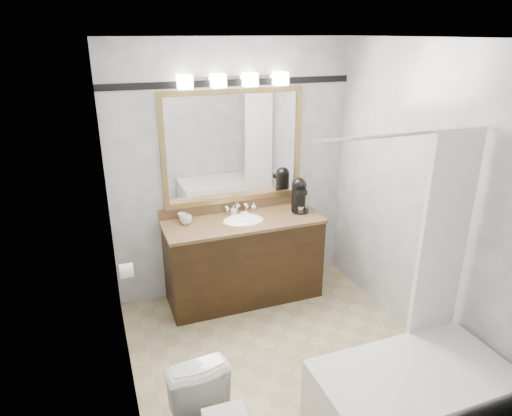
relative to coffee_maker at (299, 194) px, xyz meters
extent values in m
cube|color=tan|center=(-0.61, -1.07, -1.03)|extent=(2.40, 2.60, 0.01)
cube|color=white|center=(-0.61, -1.07, 1.48)|extent=(2.40, 2.60, 0.01)
cube|color=silver|center=(-0.61, 0.24, 0.23)|extent=(2.40, 0.01, 2.50)
cube|color=silver|center=(-0.61, -2.37, 0.23)|extent=(2.40, 0.01, 2.50)
cube|color=silver|center=(-1.81, -1.07, 0.23)|extent=(0.01, 2.60, 2.50)
cube|color=silver|center=(0.60, -1.07, 0.23)|extent=(0.01, 2.60, 2.50)
cube|color=black|center=(-0.61, -0.05, -0.61)|extent=(1.50, 0.55, 0.82)
cube|color=olive|center=(-0.61, -0.05, -0.19)|extent=(1.53, 0.58, 0.03)
cube|color=olive|center=(-0.61, 0.22, -0.12)|extent=(1.53, 0.03, 0.10)
ellipsoid|color=white|center=(-0.61, -0.05, -0.20)|extent=(0.44, 0.34, 0.14)
cube|color=#A08248|center=(-0.61, 0.21, 1.00)|extent=(1.40, 0.04, 0.05)
cube|color=#A08248|center=(-0.61, 0.21, -0.05)|extent=(1.40, 0.04, 0.05)
cube|color=#A08248|center=(-1.28, 0.21, 0.48)|extent=(0.05, 0.04, 1.00)
cube|color=#A08248|center=(0.07, 0.21, 0.48)|extent=(0.05, 0.04, 1.00)
cube|color=white|center=(-0.61, 0.22, 0.48)|extent=(1.30, 0.01, 1.00)
cube|color=silver|center=(-0.61, 0.20, 1.13)|extent=(0.90, 0.05, 0.03)
cube|color=white|center=(-1.06, 0.15, 1.11)|extent=(0.12, 0.12, 0.12)
cube|color=white|center=(-0.76, 0.15, 1.11)|extent=(0.12, 0.12, 0.12)
cube|color=white|center=(-0.46, 0.15, 1.11)|extent=(0.12, 0.12, 0.12)
cube|color=white|center=(-0.16, 0.15, 1.11)|extent=(0.12, 0.12, 0.12)
cube|color=black|center=(-0.61, 0.23, 1.08)|extent=(2.40, 0.01, 0.06)
cube|color=white|center=(-0.08, -1.99, -0.80)|extent=(1.30, 0.72, 0.45)
cylinder|color=silver|center=(-0.08, -1.61, 0.93)|extent=(1.30, 0.02, 0.02)
cube|color=white|center=(0.34, -1.62, 0.15)|extent=(0.40, 0.04, 1.55)
cylinder|color=white|center=(-1.75, -0.40, -0.32)|extent=(0.11, 0.12, 0.12)
cylinder|color=black|center=(-0.01, -0.05, -0.16)|extent=(0.17, 0.17, 0.02)
cylinder|color=black|center=(0.00, 0.01, -0.04)|extent=(0.15, 0.15, 0.25)
sphere|color=black|center=(0.00, 0.01, 0.09)|extent=(0.15, 0.15, 0.15)
cube|color=black|center=(-0.01, -0.07, 0.04)|extent=(0.11, 0.11, 0.05)
cylinder|color=silver|center=(-0.01, -0.07, -0.13)|extent=(0.06, 0.06, 0.06)
imported|color=white|center=(-1.14, 0.04, -0.13)|extent=(0.11, 0.11, 0.08)
imported|color=white|center=(-1.16, 0.14, -0.14)|extent=(0.09, 0.09, 0.07)
imported|color=white|center=(-0.66, 0.09, -0.12)|extent=(0.05, 0.05, 0.10)
imported|color=white|center=(-0.42, 0.17, -0.14)|extent=(0.07, 0.07, 0.07)
cube|color=beige|center=(-0.56, 0.07, -0.16)|extent=(0.09, 0.07, 0.02)
camera|label=1|loc=(-1.90, -3.87, 1.51)|focal=32.00mm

